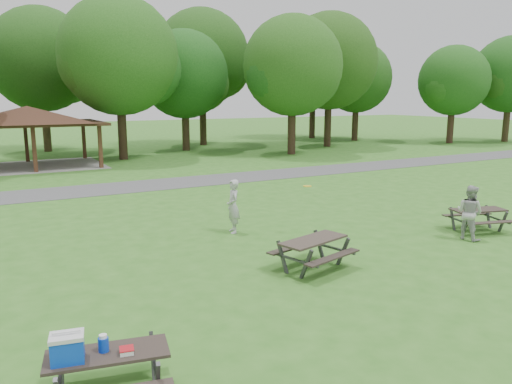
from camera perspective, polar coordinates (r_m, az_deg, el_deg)
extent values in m
plane|color=#306C1E|center=(12.63, 4.86, -9.25)|extent=(160.00, 160.00, 0.00)
cube|color=#4A4A4C|center=(25.11, -13.13, 0.68)|extent=(120.00, 3.20, 0.02)
cube|color=#3A2015|center=(31.39, -24.00, 4.40)|extent=(0.22, 0.22, 2.60)
cube|color=#392414|center=(36.75, -24.77, 5.16)|extent=(0.22, 0.22, 2.60)
cube|color=#3C2416|center=(31.92, -17.37, 4.94)|extent=(0.22, 0.22, 2.60)
cube|color=#3E2516|center=(37.20, -19.07, 5.62)|extent=(0.22, 0.22, 2.60)
cube|color=#311F13|center=(33.98, -24.60, 7.12)|extent=(8.60, 6.60, 0.16)
pyramid|color=#331D14|center=(33.95, -24.68, 8.09)|extent=(7.01, 7.01, 1.00)
cube|color=gray|center=(34.21, -24.25, 2.67)|extent=(8.40, 6.40, 0.03)
cylinder|color=black|center=(35.96, -15.04, 6.82)|extent=(0.60, 0.60, 4.02)
sphere|color=#1C4C15|center=(35.99, -15.44, 14.80)|extent=(8.00, 8.00, 8.00)
sphere|color=#144513|center=(36.70, -12.68, 13.58)|extent=(5.20, 5.20, 5.20)
sphere|color=#1C4413|center=(35.40, -17.90, 13.76)|extent=(4.80, 4.80, 4.80)
cylinder|color=#302115|center=(41.11, -8.03, 7.13)|extent=(0.60, 0.60, 3.43)
sphere|color=#134313|center=(41.07, -8.19, 13.18)|extent=(7.00, 7.00, 7.00)
sphere|color=#1B4413|center=(41.91, -6.26, 12.22)|extent=(4.55, 4.55, 4.55)
sphere|color=#1B4A15|center=(40.38, -9.97, 12.43)|extent=(4.20, 4.20, 4.20)
cylinder|color=black|center=(38.01, 4.10, 7.17)|extent=(0.60, 0.60, 3.78)
sphere|color=#1D4A15|center=(38.00, 4.19, 14.21)|extent=(7.40, 7.40, 7.40)
sphere|color=#1B4B15|center=(39.14, 6.03, 13.00)|extent=(4.81, 4.81, 4.81)
sphere|color=#144313|center=(37.01, 2.38, 13.46)|extent=(4.44, 4.44, 4.44)
cylinder|color=black|center=(44.30, 8.20, 7.89)|extent=(0.60, 0.60, 4.20)
sphere|color=#1B4112|center=(44.34, 8.39, 14.58)|extent=(8.20, 8.20, 8.20)
sphere|color=#194F16|center=(45.66, 10.02, 13.39)|extent=(5.33, 5.33, 5.33)
sphere|color=#1E4C15|center=(43.18, 6.74, 13.91)|extent=(4.92, 4.92, 4.92)
cylinder|color=#301F15|center=(50.79, 11.26, 7.81)|extent=(0.60, 0.60, 3.57)
sphere|color=#184313|center=(50.75, 11.44, 12.70)|extent=(6.80, 6.80, 6.80)
sphere|color=#164B15|center=(51.96, 12.51, 11.86)|extent=(4.42, 4.42, 4.42)
sphere|color=#1F4914|center=(49.72, 10.35, 12.19)|extent=(4.08, 4.08, 4.08)
cylinder|color=#311E16|center=(50.44, 21.34, 7.14)|extent=(0.60, 0.60, 3.36)
sphere|color=#164714|center=(50.39, 21.67, 11.76)|extent=(6.40, 6.40, 6.40)
sphere|color=#1E4E16|center=(51.68, 22.40, 10.96)|extent=(4.16, 4.16, 4.16)
sphere|color=#194A15|center=(49.28, 20.84, 11.30)|extent=(3.84, 3.84, 3.84)
cylinder|color=#322416|center=(43.14, -22.85, 7.03)|extent=(0.60, 0.60, 4.13)
sphere|color=#184112|center=(43.17, -23.36, 13.74)|extent=(8.00, 8.00, 8.00)
sphere|color=#174F16|center=(43.66, -20.92, 12.81)|extent=(5.20, 5.20, 5.20)
sphere|color=#124012|center=(42.80, -25.45, 12.80)|extent=(4.80, 4.80, 4.80)
cylinder|color=#302115|center=(45.44, -6.08, 8.23)|extent=(0.60, 0.60, 4.55)
sphere|color=#184112|center=(45.52, -6.22, 15.07)|extent=(8.40, 8.40, 8.40)
sphere|color=#1C4112|center=(46.50, -4.13, 13.98)|extent=(5.46, 5.46, 5.46)
sphere|color=#1C4B15|center=(44.67, -8.15, 14.30)|extent=(5.04, 5.04, 5.04)
cylinder|color=black|center=(53.11, 6.45, 8.45)|extent=(0.60, 0.60, 4.27)
sphere|color=#134212|center=(53.15, 6.57, 13.99)|extent=(8.00, 8.00, 8.00)
sphere|color=#1D4413|center=(54.41, 7.95, 13.04)|extent=(5.20, 5.20, 5.20)
sphere|color=#184513|center=(52.04, 5.21, 13.42)|extent=(4.80, 4.80, 4.80)
cylinder|color=#312416|center=(54.30, 26.68, 7.11)|extent=(0.60, 0.60, 3.67)
sphere|color=#144513|center=(54.28, 27.10, 11.88)|extent=(7.20, 7.20, 7.20)
sphere|color=#1A4212|center=(52.97, 26.33, 11.41)|extent=(4.32, 4.32, 4.32)
cube|color=black|center=(7.83, -16.62, -17.30)|extent=(1.83, 1.01, 0.05)
cube|color=black|center=(8.47, -16.58, -17.21)|extent=(1.74, 0.59, 0.04)
cube|color=#3E3F41|center=(8.34, -21.33, -18.48)|extent=(0.13, 0.37, 0.75)
cube|color=#3C3C3E|center=(8.02, -21.51, -19.54)|extent=(0.34, 1.39, 0.05)
cube|color=#3B3B3E|center=(7.71, -11.15, -20.50)|extent=(0.13, 0.37, 0.75)
cube|color=#3F3F41|center=(8.33, -11.73, -17.96)|extent=(0.13, 0.37, 0.75)
cube|color=#3E3E41|center=(8.01, -11.46, -19.01)|extent=(0.34, 1.39, 0.05)
cube|color=blue|center=(7.68, -20.74, -16.52)|extent=(0.49, 0.40, 0.34)
cube|color=silver|center=(7.59, -20.84, -15.18)|extent=(0.51, 0.43, 0.06)
cylinder|color=silver|center=(7.56, -20.88, -14.73)|extent=(0.38, 0.10, 0.03)
cylinder|color=#0C3AC2|center=(7.81, -17.04, -16.33)|extent=(0.19, 0.19, 0.21)
cylinder|color=white|center=(7.76, -17.09, -15.48)|extent=(0.14, 0.14, 0.05)
cube|color=white|center=(7.70, -14.56, -17.20)|extent=(0.22, 0.22, 0.07)
cube|color=#B3141D|center=(7.69, -14.57, -16.93)|extent=(0.23, 0.23, 0.01)
cube|color=#322A24|center=(12.75, 6.59, -5.46)|extent=(2.01, 1.20, 0.05)
cube|color=black|center=(12.47, 8.77, -7.39)|extent=(1.89, 0.74, 0.04)
cube|color=#2D2620|center=(13.23, 4.49, -6.22)|extent=(1.89, 0.74, 0.04)
cube|color=#38383A|center=(12.10, 5.77, -8.26)|extent=(0.16, 0.40, 0.82)
cube|color=#414144|center=(12.59, 3.03, -7.44)|extent=(0.16, 0.40, 0.82)
cube|color=#3D3D3F|center=(12.33, 4.37, -7.71)|extent=(0.45, 1.50, 0.05)
cube|color=#414144|center=(13.18, 9.91, -6.75)|extent=(0.16, 0.40, 0.82)
cube|color=#3A3A3D|center=(13.64, 7.25, -6.07)|extent=(0.16, 0.40, 0.82)
cube|color=#474749|center=(13.39, 8.56, -6.28)|extent=(0.45, 1.50, 0.05)
cube|color=#2B241F|center=(17.76, 24.07, -1.87)|extent=(1.86, 1.15, 0.05)
cube|color=#312723|center=(17.38, 25.11, -3.19)|extent=(1.74, 0.73, 0.04)
cube|color=#312A23|center=(18.28, 22.94, -2.37)|extent=(1.74, 0.73, 0.04)
cube|color=#424244|center=(17.17, 22.89, -3.41)|extent=(0.16, 0.37, 0.76)
cube|color=#424245|center=(17.75, 21.55, -2.86)|extent=(0.16, 0.37, 0.76)
cube|color=#404043|center=(17.45, 22.21, -3.04)|extent=(0.46, 1.37, 0.05)
cube|color=#424144|center=(17.97, 26.39, -3.09)|extent=(0.16, 0.37, 0.76)
cube|color=#3D3E40|center=(18.52, 24.99, -2.58)|extent=(0.16, 0.37, 0.76)
cube|color=#3A3A3D|center=(18.23, 25.69, -2.74)|extent=(0.46, 1.37, 0.05)
cylinder|color=gold|center=(15.70, 5.88, 0.67)|extent=(0.27, 0.27, 0.02)
imported|color=#AEAFB1|center=(16.01, -2.63, -1.65)|extent=(0.53, 0.70, 1.73)
imported|color=#B0B0B3|center=(16.60, 23.22, -2.16)|extent=(0.74, 0.90, 1.69)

